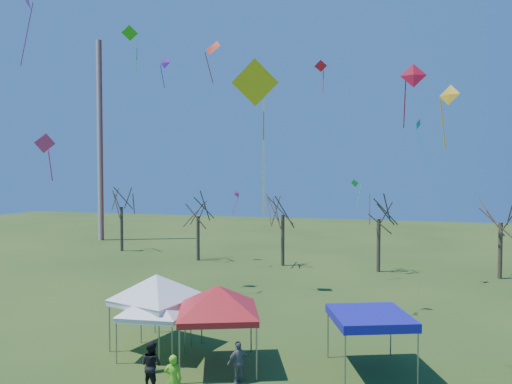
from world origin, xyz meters
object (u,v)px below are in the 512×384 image
at_px(tree_1, 198,200).
at_px(person_dark, 151,365).
at_px(tent_blue, 370,318).
at_px(person_grey, 239,362).
at_px(tent_white_west, 156,279).
at_px(radio_mast, 100,141).
at_px(tent_red, 218,291).
at_px(tree_2, 283,196).
at_px(tree_0, 121,191).
at_px(person_green, 173,379).
at_px(tent_white_mid, 155,295).
at_px(tree_4, 501,202).
at_px(tree_3, 379,200).

distance_m(tree_1, person_dark, 26.89).
relative_size(tent_blue, person_grey, 2.42).
bearing_deg(tent_white_west, radio_mast, 128.36).
xyz_separation_m(radio_mast, tent_blue, (33.98, -30.35, -10.26)).
xyz_separation_m(tent_white_west, tent_red, (3.58, -1.23, 0.00)).
relative_size(radio_mast, tree_2, 3.06).
height_order(tree_0, tent_red, tree_0).
bearing_deg(person_green, person_grey, -142.06).
xyz_separation_m(tree_2, tent_white_mid, (-1.14, -21.68, -3.55)).
relative_size(tree_2, tent_red, 1.90).
xyz_separation_m(tree_0, tent_blue, (26.83, -23.73, -4.25)).
distance_m(radio_mast, tent_blue, 46.70).
distance_m(radio_mast, tree_0, 11.45).
xyz_separation_m(tree_1, tree_4, (26.12, -0.65, 0.27)).
bearing_deg(tree_3, tree_2, 177.73).
bearing_deg(person_dark, tree_2, -77.63).
bearing_deg(tree_0, tent_white_west, -54.58).
height_order(tree_1, tree_2, tree_2).
bearing_deg(tree_1, tree_4, -1.42).
relative_size(tree_3, tent_white_mid, 2.06).
bearing_deg(tree_3, tree_0, 172.92).
relative_size(person_grey, person_dark, 0.90).
bearing_deg(tree_2, person_dark, -89.28).
bearing_deg(tree_3, tent_white_mid, -114.08).
relative_size(tree_2, person_grey, 4.99).
height_order(radio_mast, tree_2, radio_mast).
bearing_deg(tree_0, tent_blue, -41.50).
height_order(tree_3, tent_white_west, tree_3).
height_order(tree_1, person_green, tree_1).
bearing_deg(tree_2, tent_white_mid, -93.01).
relative_size(tree_2, tent_blue, 2.06).
bearing_deg(tree_0, tree_4, -5.34).
distance_m(tree_0, person_dark, 33.93).
height_order(tree_2, person_dark, tree_2).
bearing_deg(tent_red, person_green, -97.67).
bearing_deg(tree_1, person_green, -68.75).
relative_size(tree_3, person_dark, 4.32).
bearing_deg(tent_blue, tree_0, 138.50).
height_order(tent_red, person_grey, tent_red).
relative_size(tree_4, person_grey, 4.81).
bearing_deg(radio_mast, person_green, -52.19).
bearing_deg(tent_white_west, tree_3, 64.27).
bearing_deg(tent_white_west, tree_1, 108.07).
height_order(tent_blue, person_dark, tent_blue).
bearing_deg(tent_red, tree_3, 73.82).
distance_m(tree_2, person_dark, 25.28).
bearing_deg(tent_white_mid, person_green, -54.16).
distance_m(tent_white_west, tent_blue, 9.90).
distance_m(tree_0, tent_blue, 36.07).
bearing_deg(tent_white_west, person_green, -55.97).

